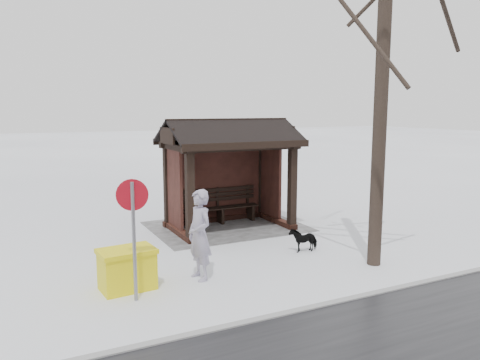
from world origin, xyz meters
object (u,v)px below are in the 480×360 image
object	(u,v)px
dog	(303,239)
grit_bin	(127,269)
bus_shelter	(227,152)
pedestrian	(200,235)
road_sign	(133,213)

from	to	relation	value
dog	grit_bin	world-z (taller)	grit_bin
bus_shelter	dog	world-z (taller)	bus_shelter
bus_shelter	grit_bin	world-z (taller)	bus_shelter
pedestrian	dog	distance (m)	3.02
dog	road_sign	world-z (taller)	road_sign
bus_shelter	dog	bearing A→B (deg)	103.30
bus_shelter	dog	xyz separation A→B (m)	(-0.68, 2.86, -1.89)
bus_shelter	pedestrian	xyz separation A→B (m)	(2.21, 3.50, -1.26)
bus_shelter	road_sign	xyz separation A→B (m)	(3.62, 3.97, -0.59)
dog	road_sign	bearing A→B (deg)	-72.43
grit_bin	bus_shelter	bearing A→B (deg)	-142.23
dog	road_sign	xyz separation A→B (m)	(4.29, 1.11, 1.30)
dog	road_sign	distance (m)	4.62
dog	bus_shelter	bearing A→B (deg)	-163.63
dog	grit_bin	distance (m)	4.34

